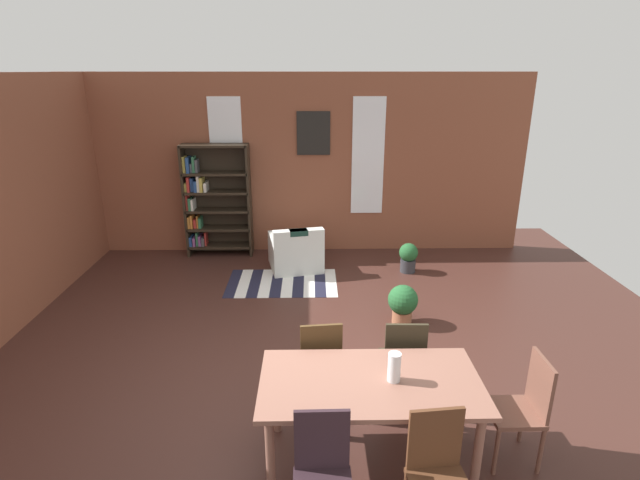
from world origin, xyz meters
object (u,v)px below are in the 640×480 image
vase_on_table (394,367)px  potted_plant_corner (403,303)px  dining_chair_head_right (523,406)px  dining_chair_far_right (403,360)px  dining_chair_near_right (438,474)px  dining_chair_far_left (320,360)px  potted_plant_by_shelf (408,257)px  bookshelf_tall (212,200)px  armchair_white (296,252)px  dining_chair_near_left (322,475)px  dining_table (370,390)px

vase_on_table → potted_plant_corner: 2.44m
dining_chair_head_right → dining_chair_far_right: same height
dining_chair_near_right → dining_chair_far_left: bearing=119.5°
dining_chair_head_right → potted_plant_corner: (-0.55, 2.31, -0.22)m
vase_on_table → dining_chair_head_right: bearing=0.0°
potted_plant_by_shelf → dining_chair_near_right: bearing=-98.5°
bookshelf_tall → potted_plant_corner: bookshelf_tall is taller
vase_on_table → potted_plant_corner: vase_on_table is taller
dining_chair_head_right → potted_plant_by_shelf: 4.01m
dining_chair_head_right → potted_plant_corner: bearing=103.5°
armchair_white → vase_on_table: bearing=-77.8°
vase_on_table → dining_chair_far_right: (0.21, 0.68, -0.38)m
dining_chair_near_left → dining_chair_far_right: bearing=60.1°
bookshelf_tall → potted_plant_by_shelf: (3.25, -0.87, -0.72)m
dining_table → dining_chair_head_right: dining_chair_head_right is taller
vase_on_table → dining_chair_far_left: (-0.57, 0.68, -0.38)m
dining_table → bookshelf_tall: bearing=113.9°
dining_chair_head_right → dining_chair_far_left: bearing=157.3°
armchair_white → potted_plant_by_shelf: (1.81, -0.17, -0.02)m
dining_chair_far_right → potted_plant_corner: size_ratio=1.82×
dining_table → potted_plant_corner: (0.70, 2.31, -0.39)m
dining_chair_near_right → vase_on_table: bearing=106.8°
dining_chair_far_left → dining_chair_far_right: 0.78m
vase_on_table → dining_chair_head_right: 1.14m
dining_chair_far_left → dining_chair_head_right: (1.64, -0.68, 0.00)m
dining_chair_far_left → vase_on_table: bearing=-50.3°
dining_chair_head_right → bookshelf_tall: bookshelf_tall is taller
potted_plant_by_shelf → dining_chair_far_right: bearing=-101.9°
bookshelf_tall → dining_chair_far_left: bearing=-67.1°
dining_table → dining_chair_far_right: bearing=60.2°
dining_table → dining_chair_near_right: (0.39, -0.68, -0.17)m
dining_chair_far_right → bookshelf_tall: bearing=121.3°
dining_chair_near_left → dining_chair_far_left: (0.01, 1.37, 0.00)m
dining_table → armchair_white: size_ratio=1.85×
dining_chair_near_left → potted_plant_by_shelf: (1.49, 4.68, -0.26)m
dining_table → dining_chair_near_right: 0.80m
bookshelf_tall → dining_chair_head_right: bearing=-55.0°
dining_chair_far_left → bookshelf_tall: bookshelf_tall is taller
dining_chair_head_right → potted_plant_by_shelf: size_ratio=1.98×
dining_table → dining_chair_far_left: 0.80m
dining_table → potted_plant_by_shelf: bearing=74.7°
dining_chair_near_right → potted_plant_by_shelf: bearing=81.5°
vase_on_table → dining_chair_far_left: bearing=129.7°
dining_table → vase_on_table: (0.18, -0.00, 0.21)m
vase_on_table → dining_chair_near_right: bearing=-73.2°
dining_table → bookshelf_tall: size_ratio=0.91×
vase_on_table → armchair_white: 4.31m
dining_chair_head_right → potted_plant_corner: size_ratio=1.82×
dining_chair_near_right → dining_chair_head_right: size_ratio=1.00×
armchair_white → potted_plant_by_shelf: bearing=-5.4°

